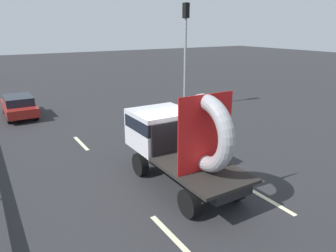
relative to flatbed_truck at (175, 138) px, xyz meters
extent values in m
plane|color=#28282B|center=(0.28, -0.16, -1.57)|extent=(120.00, 120.00, 0.00)
cylinder|color=black|center=(-0.85, 0.99, -1.16)|extent=(0.28, 0.82, 0.82)
cylinder|color=black|center=(0.85, 0.99, -1.16)|extent=(0.28, 0.82, 0.82)
cylinder|color=black|center=(-0.85, -2.09, -1.16)|extent=(0.28, 0.82, 0.82)
cylinder|color=black|center=(0.85, -2.09, -1.16)|extent=(0.28, 0.82, 0.82)
cube|color=black|center=(0.00, -0.55, -0.75)|extent=(1.30, 4.92, 0.25)
cube|color=silver|center=(0.00, 0.99, 0.05)|extent=(2.00, 1.86, 1.35)
cube|color=black|center=(0.00, 0.94, 0.35)|extent=(2.02, 1.77, 0.44)
cube|color=black|center=(0.00, -1.48, -0.58)|extent=(2.00, 3.06, 0.10)
cube|color=black|center=(0.00, 0.01, 0.02)|extent=(1.80, 0.08, 1.10)
torus|color=#9E9EA3|center=(0.00, -1.63, 0.63)|extent=(0.46, 2.31, 2.31)
cube|color=red|center=(0.00, -1.63, 0.63)|extent=(1.90, 0.03, 2.31)
cylinder|color=black|center=(-4.24, 12.98, -1.28)|extent=(0.20, 0.59, 0.59)
cylinder|color=black|center=(-2.80, 12.98, -1.28)|extent=(0.20, 0.59, 0.59)
cylinder|color=black|center=(-4.24, 10.50, -1.28)|extent=(0.20, 0.59, 0.59)
cylinder|color=black|center=(-2.80, 10.50, -1.28)|extent=(0.20, 0.59, 0.59)
cube|color=maroon|center=(-3.52, 11.74, -1.03)|extent=(1.66, 3.87, 0.51)
cube|color=black|center=(-3.52, 11.65, -0.54)|extent=(1.49, 2.17, 0.46)
cylinder|color=gray|center=(6.22, 8.52, 1.25)|extent=(0.16, 0.16, 5.66)
cube|color=black|center=(6.22, 8.52, 4.53)|extent=(0.30, 0.36, 0.90)
sphere|color=red|center=(6.39, 8.52, 4.81)|extent=(0.20, 0.20, 0.20)
cube|color=beige|center=(-1.76, -2.77, -1.57)|extent=(0.16, 2.37, 0.01)
cube|color=beige|center=(-1.76, 5.31, -1.57)|extent=(0.16, 2.02, 0.01)
cube|color=beige|center=(1.76, -2.64, -1.57)|extent=(0.16, 2.09, 0.01)
cube|color=beige|center=(1.76, 5.14, -1.57)|extent=(0.16, 2.92, 0.01)
camera|label=1|loc=(-5.41, -8.41, 3.57)|focal=33.60mm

